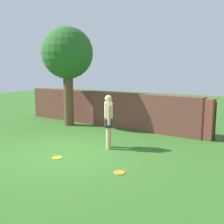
{
  "coord_description": "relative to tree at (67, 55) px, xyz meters",
  "views": [
    {
      "loc": [
        5.12,
        -5.36,
        2.35
      ],
      "look_at": [
        0.31,
        1.69,
        1.0
      ],
      "focal_mm": 42.65,
      "sensor_mm": 36.0,
      "label": 1
    }
  ],
  "objects": [
    {
      "name": "person",
      "position": [
        3.37,
        -1.85,
        -2.08
      ],
      "size": [
        0.4,
        0.44,
        1.62
      ],
      "rotation": [
        0.0,
        0.0,
        -0.89
      ],
      "color": "tan",
      "rests_on": "ground"
    },
    {
      "name": "ground_plane",
      "position": [
        2.76,
        -2.9,
        -2.98
      ],
      "size": [
        40.0,
        40.0,
        0.0
      ],
      "primitive_type": "plane",
      "color": "#336623"
    },
    {
      "name": "tree",
      "position": [
        0.0,
        0.0,
        0.0
      ],
      "size": [
        2.14,
        2.14,
        4.12
      ],
      "color": "brown",
      "rests_on": "ground"
    },
    {
      "name": "frisbee_orange",
      "position": [
        4.72,
        -3.34,
        -2.97
      ],
      "size": [
        0.27,
        0.27,
        0.02
      ],
      "primitive_type": "cylinder",
      "color": "orange",
      "rests_on": "ground"
    },
    {
      "name": "brick_wall",
      "position": [
        1.26,
        0.88,
        -2.26
      ],
      "size": [
        8.38,
        0.5,
        1.44
      ],
      "primitive_type": "cube",
      "color": "brown",
      "rests_on": "ground"
    },
    {
      "name": "frisbee_yellow",
      "position": [
        2.77,
        -3.4,
        -2.97
      ],
      "size": [
        0.27,
        0.27,
        0.02
      ],
      "primitive_type": "cylinder",
      "color": "yellow",
      "rests_on": "ground"
    }
  ]
}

